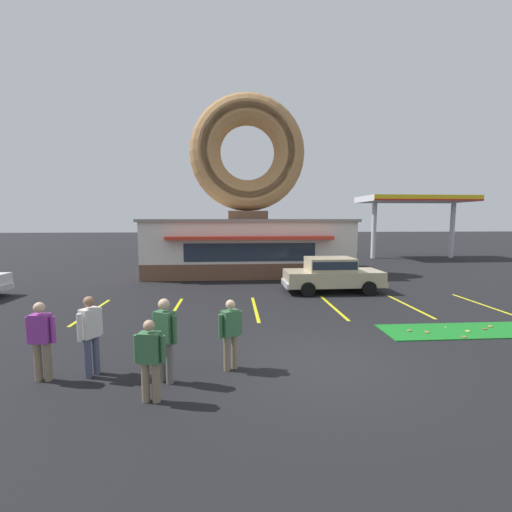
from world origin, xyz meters
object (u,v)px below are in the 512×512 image
Objects in this scene: golf_ball at (446,327)px; pedestrian_hooded_kid at (231,331)px; car_champagne at (332,273)px; pedestrian_beanie_man at (41,338)px; pedestrian_leather_jacket_man at (91,332)px; pedestrian_clipboard_woman at (165,336)px; trash_bin at (347,270)px; pedestrian_blue_sweater_man at (150,357)px.

golf_ball is 7.06m from pedestrian_hooded_kid.
car_champagne is 11.82m from pedestrian_beanie_man.
pedestrian_beanie_man is (-8.54, -8.17, 0.06)m from car_champagne.
pedestrian_clipboard_woman reaches higher than pedestrian_leather_jacket_man.
trash_bin reaches higher than golf_ball.
pedestrian_hooded_kid reaches higher than golf_ball.
pedestrian_leather_jacket_man reaches higher than trash_bin.
pedestrian_clipboard_woman reaches higher than pedestrian_blue_sweater_man.
pedestrian_leather_jacket_man is at bearing 142.35° from pedestrian_blue_sweater_man.
golf_ball is at bearing -70.43° from car_champagne.
trash_bin is at bearing 57.54° from pedestrian_blue_sweater_man.
pedestrian_beanie_man reaches higher than car_champagne.
pedestrian_hooded_kid is at bearing -120.36° from car_champagne.
pedestrian_clipboard_woman reaches higher than golf_ball.
pedestrian_clipboard_woman reaches higher than pedestrian_hooded_kid.
pedestrian_blue_sweater_man is at bearing -99.91° from pedestrian_clipboard_woman.
pedestrian_beanie_man is at bearing -165.84° from golf_ball.
car_champagne reaches higher than golf_ball.
trash_bin is at bearing 60.70° from car_champagne.
golf_ball is 0.03× the size of pedestrian_beanie_man.
pedestrian_blue_sweater_man is at bearing -155.61° from golf_ball.
golf_ball is at bearing 14.54° from pedestrian_leather_jacket_man.
pedestrian_blue_sweater_man is (-8.06, -3.65, 0.80)m from golf_ball.
pedestrian_hooded_kid reaches higher than pedestrian_blue_sweater_man.
trash_bin is (6.56, 11.35, -0.38)m from pedestrian_hooded_kid.
car_champagne is (-1.96, 5.52, 0.82)m from golf_ball.
pedestrian_leather_jacket_man reaches higher than car_champagne.
golf_ball is at bearing 19.82° from pedestrian_hooded_kid.
pedestrian_beanie_man is at bearing -176.00° from pedestrian_hooded_kid.
pedestrian_beanie_man is (-10.50, -2.65, 0.88)m from golf_ball.
pedestrian_blue_sweater_man reaches higher than golf_ball.
pedestrian_clipboard_woman reaches higher than car_champagne.
pedestrian_blue_sweater_man is 1.95m from pedestrian_hooded_kid.
car_champagne is 3.97m from trash_bin.
pedestrian_hooded_kid is at bearing 21.82° from pedestrian_clipboard_woman.
pedestrian_hooded_kid is 0.90× the size of pedestrian_clipboard_woman.
pedestrian_beanie_man is 1.72× the size of trash_bin.
golf_ball is at bearing 20.16° from pedestrian_clipboard_woman.
pedestrian_leather_jacket_man is at bearing 165.44° from pedestrian_clipboard_woman.
pedestrian_blue_sweater_man is 0.93× the size of pedestrian_beanie_man.
pedestrian_blue_sweater_man is 1.59× the size of trash_bin.
pedestrian_blue_sweater_man is 0.88× the size of pedestrian_clipboard_woman.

